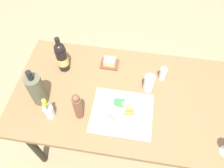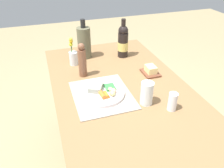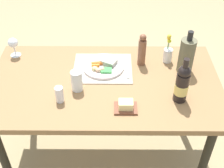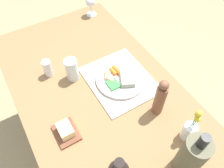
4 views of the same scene
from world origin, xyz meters
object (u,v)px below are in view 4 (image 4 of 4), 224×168
Objects in this scene: fork at (135,103)px; wine_glass at (90,2)px; salt_shaker at (48,68)px; butter_dish at (66,131)px; pepper_mill at (160,98)px; cooler_bottle at (191,156)px; flower_vase at (190,130)px; dining_table at (100,101)px; knife at (108,59)px; dinner_plate at (121,78)px; water_tumbler at (72,71)px.

fork is 1.42× the size of wine_glass.
wine_glass reaches higher than salt_shaker.
butter_dish is 0.58× the size of pepper_mill.
salt_shaker is at bearing 21.05° from cooler_bottle.
cooler_bottle is at bearing 133.19° from flower_vase.
cooler_bottle is at bearing -137.35° from butter_dish.
butter_dish is 0.45m from pepper_mill.
flower_vase is (-0.42, -0.22, 0.15)m from dining_table.
salt_shaker is (0.07, 0.34, 0.04)m from knife.
salt_shaker is (-0.37, 0.46, -0.05)m from wine_glass.
dining_table is 6.42× the size of pepper_mill.
salt_shaker is (0.40, 0.30, 0.04)m from fork.
wine_glass reaches higher than dining_table.
flower_vase reaches higher than wine_glass.
flower_vase is at bearing -169.96° from pepper_mill.
dinner_plate is at bearing 11.09° from flower_vase.
pepper_mill is at bearing -168.18° from dinner_plate.
pepper_mill is at bearing -146.89° from water_tumbler.
flower_vase is 1.51× the size of wine_glass.
flower_vase is at bearing -168.76° from knife.
butter_dish is at bearing 117.66° from dining_table.
fork is at bearing 20.88° from flower_vase.
cooler_bottle is 2.21× the size of water_tumbler.
water_tumbler is 0.48m from pepper_mill.
flower_vase is 0.15m from cooler_bottle.
water_tumbler is at bearing 26.88° from flower_vase.
butter_dish is 0.38m from salt_shaker.
wine_glass is 0.87m from pepper_mill.
knife reaches higher than dining_table.
flower_vase is 0.78m from salt_shaker.
salt_shaker reaches higher than fork.
fork is 0.92× the size of knife.
dinner_plate is 0.40m from butter_dish.
butter_dish is 1.30× the size of salt_shaker.
dinner_plate is 1.39× the size of fork.
butter_dish is at bearing 170.34° from salt_shaker.
fork is 0.15m from pepper_mill.
dinner_plate is 0.44m from flower_vase.
fork is (-0.16, 0.02, -0.01)m from dinner_plate.
salt_shaker is at bearing 35.27° from dining_table.
dining_table is 10.66× the size of wine_glass.
cooler_bottle reaches higher than dining_table.
dinner_plate is 2.06× the size of water_tumbler.
wine_glass is 1.36× the size of salt_shaker.
cooler_bottle reaches higher than dinner_plate.
dinner_plate reaches higher than dining_table.
butter_dish is (0.29, 0.46, -0.04)m from flower_vase.
salt_shaker is (0.25, 0.18, 0.13)m from dining_table.
dining_table is 11.17× the size of butter_dish.
pepper_mill is at bearing 173.87° from wine_glass.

